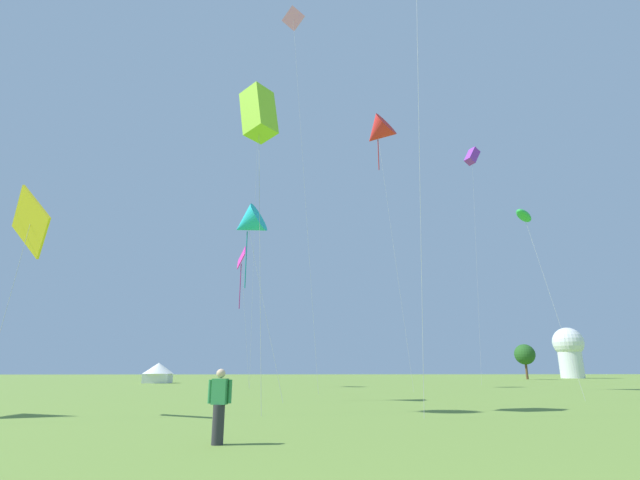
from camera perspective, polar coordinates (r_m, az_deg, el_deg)
kite_green_box at (r=55.61m, az=-7.57°, el=15.08°), size 1.67×2.36×31.22m
kite_lime_box at (r=24.05m, az=-7.50°, el=15.08°), size 2.06×2.58×15.26m
kite_pink_diamond at (r=50.79m, az=-3.25°, el=24.88°), size 3.58×2.57×36.50m
kite_magenta_diamond at (r=52.28m, az=-9.58°, el=-2.52°), size 2.07×3.51×15.08m
kite_red_delta at (r=48.33m, az=7.06°, el=12.88°), size 4.63×4.78×26.54m
kite_cyan_delta at (r=29.55m, az=-8.84°, el=1.99°), size 3.88×2.64×11.81m
kite_green_parafoil at (r=34.73m, az=23.64°, el=2.72°), size 2.38×3.53×12.32m
kite_yellow_diamond at (r=22.42m, az=-31.86°, el=1.82°), size 2.50×3.10×8.98m
kite_purple_box at (r=70.18m, az=18.09°, el=9.68°), size 3.49×2.56×32.11m
person_spectator at (r=12.16m, az=-12.22°, el=-19.29°), size 0.57×0.31×1.73m
festival_tent_center at (r=69.57m, az=-19.15°, el=-14.97°), size 4.11×4.11×2.67m
observatory_dome at (r=118.24m, az=28.14°, el=-11.74°), size 6.40×6.40×10.80m
tree_distant_left at (r=101.09m, az=23.73°, el=-12.69°), size 3.86×3.86×6.58m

